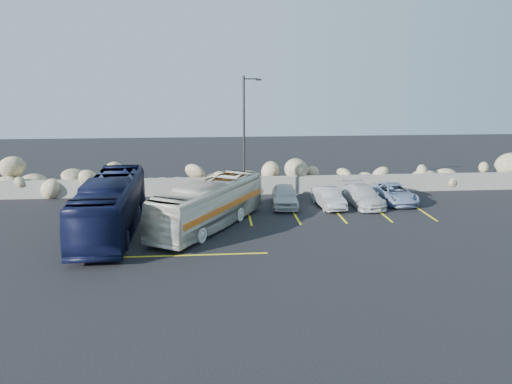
{
  "coord_description": "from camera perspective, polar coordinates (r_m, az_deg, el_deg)",
  "views": [
    {
      "loc": [
        0.62,
        -21.47,
        8.02
      ],
      "look_at": [
        2.79,
        4.0,
        2.02
      ],
      "focal_mm": 35.0,
      "sensor_mm": 36.0,
      "label": 1
    }
  ],
  "objects": [
    {
      "name": "parking_lines",
      "position": [
        28.48,
        3.47,
        -3.15
      ],
      "size": [
        18.16,
        9.36,
        0.01
      ],
      "color": "yellow",
      "rests_on": "ground"
    },
    {
      "name": "ground",
      "position": [
        22.92,
        -6.15,
        -7.34
      ],
      "size": [
        90.0,
        90.0,
        0.0
      ],
      "primitive_type": "plane",
      "color": "black",
      "rests_on": "ground"
    },
    {
      "name": "lamppost",
      "position": [
        31.25,
        -1.28,
        6.37
      ],
      "size": [
        1.14,
        0.18,
        8.0
      ],
      "color": "#2B2926",
      "rests_on": "ground"
    },
    {
      "name": "vintage_bus",
      "position": [
        26.77,
        -5.41,
        -1.46
      ],
      "size": [
        6.37,
        8.92,
        2.53
      ],
      "primitive_type": "imported",
      "rotation": [
        0.0,
        0.0,
        -0.52
      ],
      "color": "silver",
      "rests_on": "ground"
    },
    {
      "name": "car_c",
      "position": [
        32.06,
        12.12,
        -0.42
      ],
      "size": [
        2.07,
        4.44,
        1.25
      ],
      "primitive_type": "imported",
      "rotation": [
        0.0,
        0.0,
        0.08
      ],
      "color": "silver",
      "rests_on": "ground"
    },
    {
      "name": "car_a",
      "position": [
        31.18,
        3.31,
        -0.42
      ],
      "size": [
        1.96,
        4.11,
        1.36
      ],
      "primitive_type": "imported",
      "rotation": [
        0.0,
        0.0,
        -0.09
      ],
      "color": "silver",
      "rests_on": "ground"
    },
    {
      "name": "car_b",
      "position": [
        31.29,
        8.29,
        -0.64
      ],
      "size": [
        1.59,
        3.74,
        1.2
      ],
      "primitive_type": "imported",
      "rotation": [
        0.0,
        0.0,
        0.09
      ],
      "color": "#AEAEB2",
      "rests_on": "ground"
    },
    {
      "name": "car_d",
      "position": [
        33.32,
        15.56,
        -0.15
      ],
      "size": [
        2.13,
        4.35,
        1.19
      ],
      "primitive_type": "imported",
      "rotation": [
        0.0,
        0.0,
        0.04
      ],
      "color": "#8194B7",
      "rests_on": "ground"
    },
    {
      "name": "tour_coach",
      "position": [
        26.83,
        -16.28,
        -1.5
      ],
      "size": [
        2.75,
        10.47,
        2.9
      ],
      "primitive_type": "imported",
      "rotation": [
        0.0,
        0.0,
        0.03
      ],
      "color": "black",
      "rests_on": "ground"
    },
    {
      "name": "seawall",
      "position": [
        34.28,
        -5.78,
        0.65
      ],
      "size": [
        60.0,
        0.4,
        1.2
      ],
      "primitive_type": "cube",
      "color": "gray",
      "rests_on": "ground"
    },
    {
      "name": "riprap_pile",
      "position": [
        35.32,
        -5.78,
        2.18
      ],
      "size": [
        54.0,
        2.8,
        2.6
      ],
      "primitive_type": null,
      "color": "#8D7C5C",
      "rests_on": "ground"
    }
  ]
}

